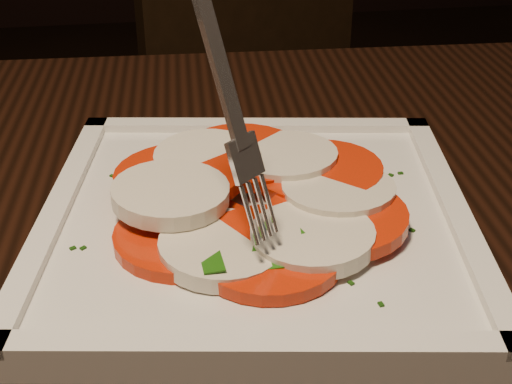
# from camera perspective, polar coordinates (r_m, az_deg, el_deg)

# --- Properties ---
(chair) EXTENTS (0.54, 0.54, 0.93)m
(chair) POSITION_cam_1_polar(r_m,az_deg,el_deg) (1.27, 1.83, 8.37)
(chair) COLOR black
(chair) RESTS_ON ground
(plate) EXTENTS (0.30, 0.30, 0.01)m
(plate) POSITION_cam_1_polar(r_m,az_deg,el_deg) (0.45, 0.00, -2.48)
(plate) COLOR silver
(plate) RESTS_ON table
(caprese_salad) EXTENTS (0.22, 0.22, 0.03)m
(caprese_salad) POSITION_cam_1_polar(r_m,az_deg,el_deg) (0.44, 0.00, -0.45)
(caprese_salad) COLOR red
(caprese_salad) RESTS_ON plate
(fork) EXTENTS (0.06, 0.07, 0.18)m
(fork) POSITION_cam_1_polar(r_m,az_deg,el_deg) (0.36, -3.84, 10.11)
(fork) COLOR white
(fork) RESTS_ON caprese_salad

